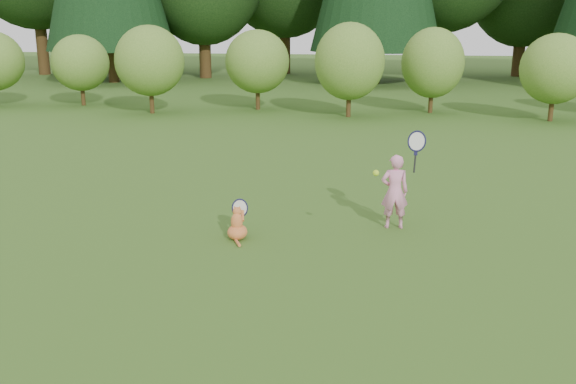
# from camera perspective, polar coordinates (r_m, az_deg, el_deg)

# --- Properties ---
(ground) EXTENTS (100.00, 100.00, 0.00)m
(ground) POSITION_cam_1_polar(r_m,az_deg,el_deg) (7.76, -2.44, -6.45)
(ground) COLOR #204B15
(ground) RESTS_ON ground
(shrub_row) EXTENTS (28.00, 3.00, 2.80)m
(shrub_row) POSITION_cam_1_polar(r_m,az_deg,el_deg) (20.17, 5.20, 10.84)
(shrub_row) COLOR #477223
(shrub_row) RESTS_ON ground
(child) EXTENTS (0.61, 0.41, 1.57)m
(child) POSITION_cam_1_polar(r_m,az_deg,el_deg) (9.06, 9.52, 0.19)
(child) COLOR pink
(child) RESTS_ON ground
(cat) EXTENTS (0.30, 0.58, 0.62)m
(cat) POSITION_cam_1_polar(r_m,az_deg,el_deg) (8.60, -4.53, -2.66)
(cat) COLOR #C66726
(cat) RESTS_ON ground
(tennis_ball) EXTENTS (0.08, 0.08, 0.08)m
(tennis_ball) POSITION_cam_1_polar(r_m,az_deg,el_deg) (7.84, 7.83, 1.69)
(tennis_ball) COLOR #A8DA19
(tennis_ball) RESTS_ON ground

